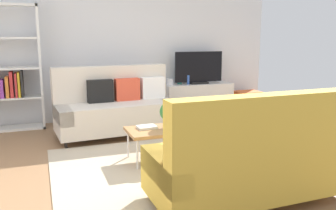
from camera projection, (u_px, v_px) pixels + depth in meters
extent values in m
plane|color=#936B47|center=(164.00, 164.00, 4.49)|extent=(7.68, 7.68, 0.00)
cube|color=silver|center=(115.00, 43.00, 6.80)|extent=(6.40, 0.12, 2.90)
cube|color=tan|center=(172.00, 164.00, 4.46)|extent=(2.90, 2.20, 0.01)
cube|color=beige|center=(117.00, 116.00, 5.72)|extent=(1.96, 0.99, 0.44)
cube|color=beige|center=(111.00, 83.00, 5.91)|extent=(1.91, 0.35, 0.56)
cube|color=beige|center=(166.00, 105.00, 6.04)|extent=(0.27, 0.85, 0.22)
cube|color=beige|center=(63.00, 114.00, 5.35)|extent=(0.27, 0.85, 0.22)
cylinder|color=black|center=(175.00, 131.00, 5.82)|extent=(0.05, 0.05, 0.10)
cylinder|color=black|center=(66.00, 145.00, 5.11)|extent=(0.05, 0.05, 0.10)
cylinder|color=black|center=(159.00, 122.00, 6.43)|extent=(0.05, 0.05, 0.10)
cylinder|color=black|center=(59.00, 133.00, 5.72)|extent=(0.05, 0.05, 0.10)
cube|color=white|center=(153.00, 88.00, 6.04)|extent=(0.41, 0.17, 0.36)
cube|color=#D84C33|center=(127.00, 89.00, 5.85)|extent=(0.41, 0.17, 0.36)
cube|color=black|center=(100.00, 91.00, 5.67)|extent=(0.41, 0.17, 0.36)
cube|color=gold|center=(247.00, 168.00, 3.46)|extent=(1.91, 0.87, 0.44)
cube|color=gold|center=(270.00, 126.00, 3.07)|extent=(1.90, 0.23, 0.56)
cube|color=gold|center=(165.00, 169.00, 3.14)|extent=(0.21, 0.84, 0.22)
cube|color=gold|center=(317.00, 148.00, 3.73)|extent=(0.21, 0.84, 0.22)
cylinder|color=black|center=(151.00, 194.00, 3.52)|extent=(0.05, 0.05, 0.10)
cylinder|color=black|center=(294.00, 171.00, 4.13)|extent=(0.05, 0.05, 0.10)
cube|color=#D84C33|center=(191.00, 140.00, 3.02)|extent=(0.40, 0.15, 0.36)
cube|color=#9E7042|center=(170.00, 129.00, 4.59)|extent=(1.10, 0.56, 0.04)
cylinder|color=silver|center=(128.00, 144.00, 4.67)|extent=(0.02, 0.02, 0.38)
cylinder|color=silver|center=(198.00, 137.00, 5.01)|extent=(0.02, 0.02, 0.38)
cylinder|color=silver|center=(137.00, 155.00, 4.25)|extent=(0.02, 0.02, 0.38)
cylinder|color=silver|center=(213.00, 146.00, 4.58)|extent=(0.02, 0.02, 0.38)
cube|color=silver|center=(198.00, 99.00, 7.24)|extent=(1.40, 0.44, 0.64)
cube|color=black|center=(198.00, 83.00, 7.15)|extent=(0.36, 0.20, 0.04)
cube|color=black|center=(199.00, 67.00, 7.09)|extent=(1.00, 0.05, 0.60)
cube|color=white|center=(40.00, 67.00, 6.12)|extent=(0.04, 0.36, 2.10)
cube|color=white|center=(1.00, 5.00, 5.75)|extent=(1.10, 0.36, 0.04)
cube|color=white|center=(12.00, 128.00, 6.14)|extent=(1.10, 0.36, 0.04)
cube|color=white|center=(9.00, 98.00, 6.04)|extent=(1.02, 0.36, 0.03)
cube|color=white|center=(7.00, 68.00, 5.94)|extent=(1.02, 0.36, 0.03)
cube|color=white|center=(4.00, 38.00, 5.85)|extent=(1.02, 0.36, 0.03)
cube|color=purple|center=(2.00, 89.00, 5.98)|extent=(0.06, 0.29, 0.30)
cube|color=orange|center=(8.00, 87.00, 6.00)|extent=(0.05, 0.29, 0.35)
cube|color=red|center=(12.00, 84.00, 6.01)|extent=(0.05, 0.29, 0.43)
cube|color=red|center=(16.00, 85.00, 6.04)|extent=(0.03, 0.29, 0.40)
cube|color=gold|center=(19.00, 84.00, 6.05)|extent=(0.04, 0.29, 0.42)
cube|color=#262626|center=(22.00, 84.00, 6.07)|extent=(0.03, 0.29, 0.44)
cube|color=orange|center=(247.00, 102.00, 7.53)|extent=(0.52, 0.40, 0.44)
cylinder|color=brown|center=(170.00, 124.00, 4.59)|extent=(0.14, 0.14, 0.11)
sphere|color=#2D7233|center=(170.00, 112.00, 4.56)|extent=(0.26, 0.26, 0.26)
cube|color=silver|center=(147.00, 127.00, 4.56)|extent=(0.25, 0.19, 0.03)
cylinder|color=silver|center=(170.00, 82.00, 7.02)|extent=(0.14, 0.14, 0.12)
cylinder|color=#33B29E|center=(180.00, 81.00, 7.08)|extent=(0.09, 0.09, 0.14)
cylinder|color=#3359B2|center=(188.00, 80.00, 7.04)|extent=(0.05, 0.05, 0.18)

